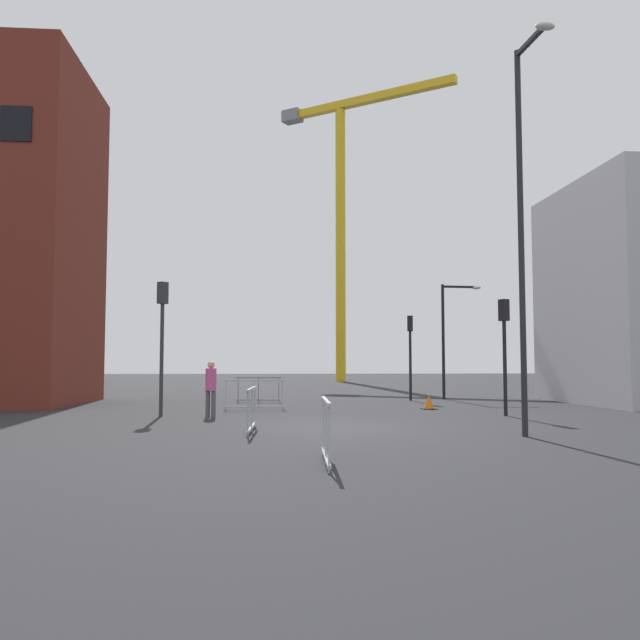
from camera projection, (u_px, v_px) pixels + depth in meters
name	position (u px, v px, depth m)	size (l,w,h in m)	color
ground	(337.00, 427.00, 16.79)	(160.00, 160.00, 0.00)	#28282B
construction_crane	(344.00, 196.00, 58.11)	(14.66, 10.49, 25.89)	gold
streetlamp_tall	(523.00, 211.00, 14.95)	(0.44, 1.54, 9.19)	#232326
streetlamp_short	(449.00, 328.00, 29.92)	(1.95, 0.30, 5.37)	black
traffic_light_verge	(410.00, 343.00, 28.82)	(0.28, 0.39, 3.82)	black
traffic_light_corner	(162.00, 326.00, 20.40)	(0.36, 0.38, 4.28)	#2D2D30
traffic_light_crosswalk	(504.00, 337.00, 20.60)	(0.32, 0.39, 3.75)	black
pedestrian_walking	(211.00, 385.00, 20.02)	(0.34, 0.34, 1.74)	#4C4C51
safety_barrier_left_run	(252.00, 409.00, 15.82)	(0.18, 2.46, 1.08)	#9EA0A5
safety_barrier_front	(259.00, 389.00, 27.40)	(1.95, 0.29, 1.08)	gray
safety_barrier_right_run	(326.00, 430.00, 10.86)	(0.13, 2.12, 1.08)	#B2B5BA
safety_barrier_rear	(254.00, 394.00, 23.15)	(2.27, 0.06, 1.08)	#B2B5BA
traffic_cone_striped	(429.00, 403.00, 23.35)	(0.52, 0.52, 0.53)	black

